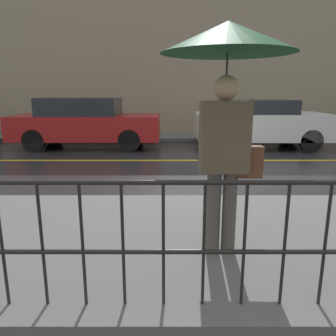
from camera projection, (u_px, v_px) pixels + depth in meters
ground_plane at (225, 160)px, 8.19m from camera, size 80.00×80.00×0.00m
sidewalk_near at (295, 240)px, 3.67m from camera, size 28.00×2.92×0.11m
sidewalk_far at (207, 137)px, 12.14m from camera, size 28.00×1.81×0.11m
lane_marking at (225, 160)px, 8.19m from camera, size 25.20×0.12×0.01m
building_storefront at (205, 61)px, 12.54m from camera, size 28.00×0.30×5.63m
pedestrian at (227, 68)px, 2.90m from camera, size 1.20×1.20×2.16m
car_red at (86, 122)px, 10.00m from camera, size 4.40×1.80×1.51m
car_white at (260, 123)px, 10.00m from camera, size 3.92×1.93×1.45m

